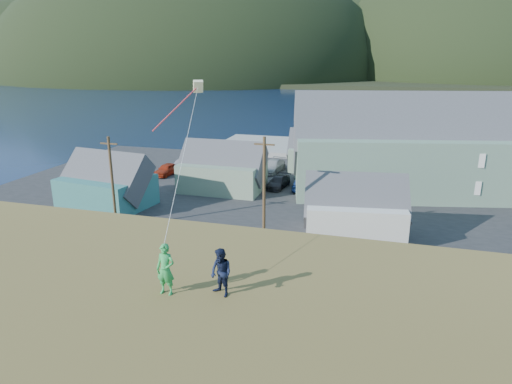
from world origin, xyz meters
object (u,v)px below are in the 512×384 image
lodge (470,148)px  shed_palegreen_near (222,169)px  shed_palegreen_far (326,152)px  wharf (299,148)px  kite_flyer_navy (221,273)px  shed_white (355,209)px  shed_teal (106,183)px  kite_flyer_green (166,269)px

lodge → shed_palegreen_near: size_ratio=4.16×
lodge → shed_palegreen_far: size_ratio=3.83×
wharf → shed_palegreen_far: size_ratio=2.53×
shed_palegreen_near → kite_flyer_navy: 36.59m
lodge → shed_white: lodge is taller
shed_teal → shed_palegreen_near: 12.63m
wharf → kite_flyer_green: (6.46, -59.15, 7.64)m
lodge → shed_palegreen_far: 17.58m
shed_white → kite_flyer_green: kite_flyer_green is taller
shed_teal → kite_flyer_navy: (21.58, -25.35, 5.46)m
shed_white → wharf: bearing=99.8°
shed_palegreen_near → shed_teal: bearing=-136.4°
shed_teal → shed_white: 24.57m
lodge → shed_palegreen_near: (-26.22, -6.51, -2.55)m
lodge → kite_flyer_green: (-15.63, -40.91, 2.95)m
lodge → shed_palegreen_far: bearing=146.9°
lodge → shed_teal: bearing=-169.2°
shed_palegreen_far → shed_white: bearing=-80.9°
shed_white → kite_flyer_navy: 24.70m
shed_palegreen_near → shed_palegreen_far: 16.12m
wharf → shed_white: size_ratio=2.88×
wharf → kite_flyer_navy: size_ratio=15.82×
shed_teal → kite_flyer_navy: 33.73m
shed_palegreen_far → kite_flyer_green: size_ratio=5.79×
kite_flyer_navy → kite_flyer_green: bearing=-138.8°
shed_teal → shed_white: (24.53, -1.44, -0.01)m
shed_palegreen_near → kite_flyer_navy: size_ratio=5.77×
lodge → kite_flyer_green: size_ratio=22.21×
shed_teal → kite_flyer_navy: bearing=-41.6°
wharf → lodge: (22.10, -18.24, 4.68)m
wharf → shed_teal: bearing=-111.7°
shed_teal → shed_palegreen_far: 28.67m
kite_flyer_green → shed_palegreen_near: bearing=109.4°
lodge → kite_flyer_green: bearing=-123.3°
lodge → shed_palegreen_near: bearing=-178.4°
wharf → kite_flyer_green: bearing=-83.8°
shed_white → shed_palegreen_near: bearing=138.6°
wharf → lodge: size_ratio=0.66×
shed_teal → shed_palegreen_near: bearing=51.3°
shed_teal → lodge: bearing=31.2°
wharf → lodge: 29.03m
shed_palegreen_far → kite_flyer_green: kite_flyer_green is taller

